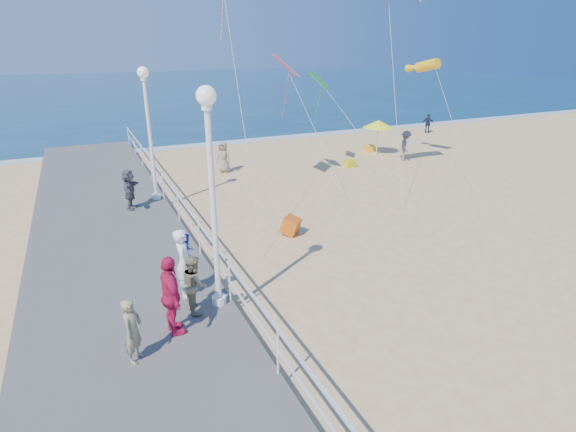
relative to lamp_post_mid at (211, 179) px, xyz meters
name	(u,v)px	position (x,y,z in m)	size (l,w,h in m)	color
ground	(391,274)	(5.35, 0.00, -3.66)	(160.00, 160.00, 0.00)	#E8BA79
ocean	(129,89)	(5.35, 65.00, -3.65)	(160.00, 90.00, 0.05)	#0C304D
surf_line	(207,144)	(5.35, 20.50, -3.63)	(160.00, 1.20, 0.04)	white
boardwalk	(132,331)	(-2.15, 0.00, -3.46)	(5.00, 44.00, 0.40)	#66615C
railing	(229,271)	(0.30, 0.00, -2.41)	(0.05, 42.00, 0.55)	white
lamp_post_mid	(211,179)	(0.00, 0.00, 0.00)	(0.44, 0.44, 5.32)	white
lamp_post_far	(148,121)	(0.00, 9.00, 0.00)	(0.44, 0.44, 5.32)	white
woman_holding_toddler	(184,263)	(-0.64, 0.79, -2.35)	(0.67, 0.44, 1.83)	white
toddler_held	(188,248)	(-0.49, 0.94, -2.02)	(0.38, 0.30, 0.79)	blue
spectator_1	(195,284)	(-0.59, -0.06, -2.53)	(0.71, 0.55, 1.46)	gray
spectator_3	(171,296)	(-1.27, -0.76, -2.31)	(1.11, 0.46, 1.89)	#C7184B
spectator_5	(130,189)	(-1.11, 8.22, -2.46)	(1.48, 0.47, 1.59)	#525257
spectator_6	(133,331)	(-2.19, -1.37, -2.55)	(0.52, 0.34, 1.42)	gray
beach_walker_a	(405,146)	(14.80, 11.19, -2.78)	(1.14, 0.66, 1.77)	slate
beach_walker_b	(428,123)	(22.07, 17.51, -2.93)	(0.86, 0.36, 1.47)	#1C283D
beach_walker_c	(224,157)	(4.27, 13.21, -2.83)	(0.82, 0.53, 1.67)	gray
box_kite	(291,227)	(3.89, 3.98, -3.36)	(0.55, 0.55, 0.60)	red
beach_umbrella	(378,124)	(14.16, 13.13, -1.75)	(1.90, 1.90, 2.14)	white
beach_chair_left	(350,163)	(11.05, 11.33, -3.46)	(0.55, 0.55, 0.40)	gold
beach_chair_right	(369,148)	(14.28, 14.06, -3.46)	(0.55, 0.55, 0.40)	#FEAE1A
kite_windsock	(428,65)	(15.39, 10.70, 1.73)	(0.56, 0.56, 2.24)	#ECAF13
kite_diamond_pink	(285,65)	(6.43, 9.96, 1.93)	(1.46, 1.46, 0.02)	#F35989
kite_diamond_green	(319,80)	(9.17, 11.73, 1.08)	(1.20, 1.20, 0.02)	green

